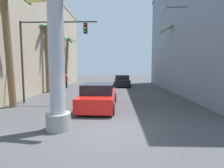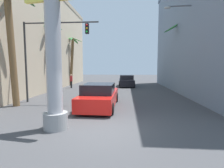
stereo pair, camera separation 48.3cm
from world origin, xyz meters
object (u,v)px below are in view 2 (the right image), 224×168
object	(u,v)px
pedestrian_far_left	(71,80)
car_far	(126,81)
car_lead	(99,96)
palm_tree_mid_left	(51,52)
palm_tree_far_left	(72,57)
palm_tree_near_left	(11,35)
street_lamp	(191,42)
palm_tree_mid_right	(178,47)
traffic_light_mast	(48,45)

from	to	relation	value
pedestrian_far_left	car_far	bearing A→B (deg)	18.80
car_lead	palm_tree_mid_left	size ratio (longest dim) A/B	0.75
palm_tree_far_left	palm_tree_near_left	bearing A→B (deg)	-88.26
street_lamp	palm_tree_mid_right	world-z (taller)	street_lamp
palm_tree_far_left	palm_tree_near_left	xyz separation A→B (m)	(0.42, -13.86, 0.48)
street_lamp	palm_tree_mid_left	bearing A→B (deg)	168.55
pedestrian_far_left	street_lamp	bearing A→B (deg)	-27.45
palm_tree_far_left	pedestrian_far_left	size ratio (longest dim) A/B	3.98
car_lead	palm_tree_near_left	bearing A→B (deg)	-177.77
car_far	traffic_light_mast	bearing A→B (deg)	-116.66
traffic_light_mast	palm_tree_mid_right	xyz separation A→B (m)	(11.03, 6.50, 0.53)
traffic_light_mast	car_lead	xyz separation A→B (m)	(3.93, -1.27, -3.44)
traffic_light_mast	palm_tree_far_left	distance (m)	12.55
street_lamp	car_far	world-z (taller)	street_lamp
palm_tree_far_left	palm_tree_mid_right	bearing A→B (deg)	-24.03
street_lamp	palm_tree_far_left	xyz separation A→B (m)	(-13.05, 9.70, -0.50)
car_far	palm_tree_mid_left	distance (m)	10.41
car_lead	traffic_light_mast	bearing A→B (deg)	162.10
car_lead	car_far	distance (m)	12.71
traffic_light_mast	car_lead	bearing A→B (deg)	-17.90
traffic_light_mast	palm_tree_mid_right	size ratio (longest dim) A/B	0.83
palm_tree_mid_left	palm_tree_mid_right	world-z (taller)	palm_tree_mid_right
traffic_light_mast	pedestrian_far_left	distance (m)	9.58
palm_tree_mid_right	pedestrian_far_left	world-z (taller)	palm_tree_mid_right
palm_tree_mid_right	palm_tree_near_left	size ratio (longest dim) A/B	0.92
traffic_light_mast	pedestrian_far_left	size ratio (longest dim) A/B	3.37
car_far	palm_tree_near_left	xyz separation A→B (m)	(-7.40, -12.81, 3.87)
traffic_light_mast	palm_tree_mid_left	world-z (taller)	palm_tree_mid_left
street_lamp	palm_tree_mid_right	bearing A→B (deg)	88.46
palm_tree_far_left	pedestrian_far_left	world-z (taller)	palm_tree_far_left
palm_tree_mid_right	traffic_light_mast	bearing A→B (deg)	-149.48
palm_tree_mid_right	palm_tree_far_left	distance (m)	14.42
car_lead	palm_tree_mid_right	world-z (taller)	palm_tree_mid_right
palm_tree_near_left	pedestrian_far_left	distance (m)	11.08
car_far	palm_tree_far_left	world-z (taller)	palm_tree_far_left
car_far	palm_tree_far_left	bearing A→B (deg)	172.37
car_far	car_lead	bearing A→B (deg)	-97.93
car_far	pedestrian_far_left	size ratio (longest dim) A/B	2.54
car_lead	pedestrian_far_left	xyz separation A→B (m)	(-5.15, 10.24, 0.30)
street_lamp	car_lead	world-z (taller)	street_lamp
car_far	palm_tree_mid_left	bearing A→B (deg)	-142.20
palm_tree_near_left	palm_tree_mid_right	bearing A→B (deg)	32.10
car_lead	palm_tree_mid_right	bearing A→B (deg)	47.60
palm_tree_near_left	pedestrian_far_left	bearing A→B (deg)	87.28
street_lamp	car_far	size ratio (longest dim) A/B	1.75
palm_tree_mid_left	palm_tree_near_left	xyz separation A→B (m)	(0.37, -6.79, 0.41)
car_lead	pedestrian_far_left	size ratio (longest dim) A/B	3.02
palm_tree_far_left	pedestrian_far_left	distance (m)	4.70
palm_tree_near_left	palm_tree_far_left	bearing A→B (deg)	91.74
pedestrian_far_left	palm_tree_mid_left	bearing A→B (deg)	-103.20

